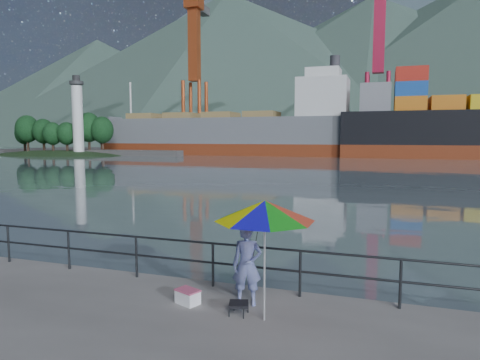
% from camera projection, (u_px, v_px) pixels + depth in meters
% --- Properties ---
extents(harbor_water, '(500.00, 280.00, 0.00)m').
position_uv_depth(harbor_water, '(361.00, 148.00, 131.69)').
color(harbor_water, slate).
rests_on(harbor_water, ground).
extents(far_dock, '(200.00, 40.00, 0.40)m').
position_uv_depth(far_dock, '(400.00, 152.00, 93.63)').
color(far_dock, '#514F4C').
rests_on(far_dock, ground).
extents(guardrail, '(22.00, 0.06, 1.03)m').
position_uv_depth(guardrail, '(102.00, 253.00, 10.66)').
color(guardrail, '#2D3033').
rests_on(guardrail, ground).
extents(mountains, '(600.00, 332.80, 80.00)m').
position_uv_depth(mountains, '(463.00, 64.00, 189.08)').
color(mountains, '#385147').
rests_on(mountains, ground).
extents(lighthouse_islet, '(48.00, 26.40, 19.20)m').
position_uv_depth(lighthouse_islet, '(58.00, 152.00, 84.98)').
color(lighthouse_islet, '#263F1E').
rests_on(lighthouse_islet, ground).
extents(fisherman, '(0.68, 0.53, 1.64)m').
position_uv_depth(fisherman, '(247.00, 265.00, 8.63)').
color(fisherman, navy).
rests_on(fisherman, ground).
extents(beach_umbrella, '(2.39, 2.39, 2.26)m').
position_uv_depth(beach_umbrella, '(265.00, 211.00, 7.75)').
color(beach_umbrella, white).
rests_on(beach_umbrella, ground).
extents(folding_stool, '(0.45, 0.45, 0.24)m').
position_uv_depth(folding_stool, '(239.00, 308.00, 8.19)').
color(folding_stool, black).
rests_on(folding_stool, ground).
extents(cooler_bag, '(0.55, 0.46, 0.27)m').
position_uv_depth(cooler_bag, '(188.00, 297.00, 8.73)').
color(cooler_bag, white).
rests_on(cooler_bag, ground).
extents(fishing_rod, '(0.56, 1.44, 1.08)m').
position_uv_depth(fishing_rod, '(255.00, 286.00, 9.74)').
color(fishing_rod, black).
rests_on(fishing_rod, ground).
extents(bulk_carrier, '(55.54, 9.61, 14.50)m').
position_uv_depth(bulk_carrier, '(242.00, 133.00, 84.61)').
color(bulk_carrier, maroon).
rests_on(bulk_carrier, ground).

